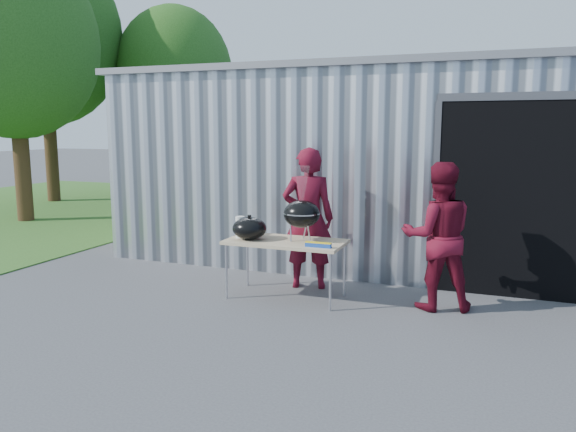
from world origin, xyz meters
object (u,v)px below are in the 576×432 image
at_px(person_cook, 308,218).
at_px(folding_table, 286,243).
at_px(kettle_grill, 302,208).
at_px(person_bystander, 438,236).

bearing_deg(person_cook, folding_table, 64.01).
bearing_deg(folding_table, kettle_grill, 13.47).
height_order(kettle_grill, person_cook, person_cook).
relative_size(kettle_grill, person_bystander, 0.53).
bearing_deg(kettle_grill, person_bystander, 7.07).
xyz_separation_m(folding_table, person_cook, (0.11, 0.56, 0.25)).
xyz_separation_m(folding_table, person_bystander, (1.85, 0.25, 0.18)).
bearing_deg(person_cook, person_bystander, 154.94).
relative_size(person_cook, person_bystander, 1.08).
distance_m(folding_table, person_bystander, 1.88).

